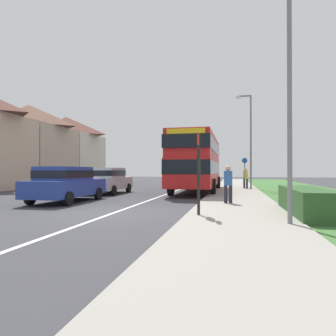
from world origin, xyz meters
TOP-DOWN VIEW (x-y plane):
  - ground_plane at (0.00, 0.00)m, footprint 120.00×120.00m
  - lane_marking_centre at (0.00, 8.00)m, footprint 0.14×60.00m
  - pavement_near_side at (4.20, 6.00)m, footprint 3.20×68.00m
  - grass_verge_seaward at (8.50, 6.00)m, footprint 6.00×68.00m
  - roadside_hedge at (6.30, 0.54)m, footprint 1.10×4.26m
  - double_decker_bus at (1.65, 10.63)m, footprint 2.80×10.26m
  - parked_car_blue at (-3.54, 2.92)m, footprint 2.00×4.58m
  - parked_car_silver at (-3.69, 8.14)m, footprint 1.87×4.25m
  - pedestrian_at_stop at (3.83, 2.91)m, footprint 0.34×0.34m
  - pedestrian_walking_away at (4.95, 13.67)m, footprint 0.34×0.34m
  - bus_stop_sign at (3.00, -0.57)m, footprint 0.09×0.52m
  - cycle_route_sign at (4.98, 16.14)m, footprint 0.44×0.08m
  - street_lamp_near at (5.34, -1.61)m, footprint 1.14×0.20m
  - street_lamp_mid at (5.21, 13.25)m, footprint 1.14×0.20m
  - house_terrace_far_side at (-15.49, 16.10)m, footprint 7.27×20.07m

SIDE VIEW (x-z plane):
  - ground_plane at x=0.00m, z-range 0.00..0.00m
  - lane_marking_centre at x=0.00m, z-range 0.00..0.01m
  - grass_verge_seaward at x=8.50m, z-range 0.00..0.08m
  - pavement_near_side at x=4.20m, z-range 0.00..0.12m
  - roadside_hedge at x=6.30m, z-range 0.00..0.90m
  - parked_car_silver at x=-3.69m, z-range 0.08..1.72m
  - parked_car_blue at x=-3.54m, z-range 0.08..1.72m
  - pedestrian_at_stop at x=3.83m, z-range 0.14..1.81m
  - pedestrian_walking_away at x=4.95m, z-range 0.14..1.81m
  - cycle_route_sign at x=4.98m, z-range 0.17..2.69m
  - bus_stop_sign at x=3.00m, z-range 0.24..2.84m
  - double_decker_bus at x=1.65m, z-range 0.29..3.99m
  - house_terrace_far_side at x=-15.49m, z-range 0.00..7.89m
  - street_lamp_mid at x=5.21m, z-range 0.54..7.59m
  - street_lamp_near at x=5.34m, z-range 0.56..9.04m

